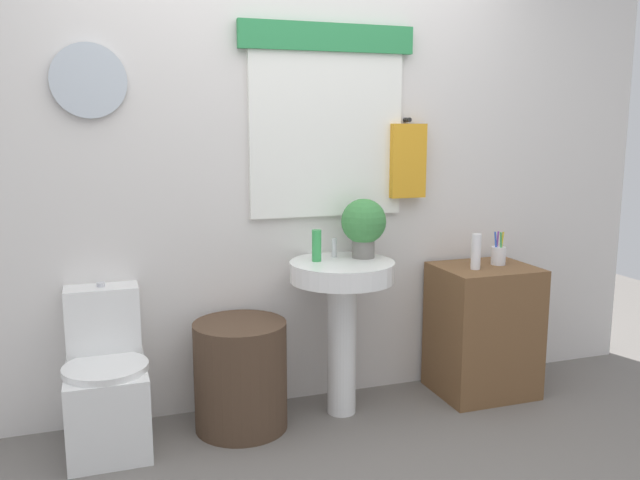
% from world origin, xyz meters
% --- Properties ---
extents(back_wall, '(4.40, 0.18, 2.60)m').
position_xyz_m(back_wall, '(0.00, 1.15, 1.31)').
color(back_wall, silver).
rests_on(back_wall, ground_plane).
extents(toilet, '(0.38, 0.51, 0.75)m').
position_xyz_m(toilet, '(-0.95, 0.88, 0.29)').
color(toilet, white).
rests_on(toilet, ground_plane).
extents(laundry_hamper, '(0.46, 0.46, 0.54)m').
position_xyz_m(laundry_hamper, '(-0.32, 0.85, 0.27)').
color(laundry_hamper, '#4C3828').
rests_on(laundry_hamper, ground_plane).
extents(pedestal_sink, '(0.54, 0.54, 0.81)m').
position_xyz_m(pedestal_sink, '(0.22, 0.85, 0.62)').
color(pedestal_sink, white).
rests_on(pedestal_sink, ground_plane).
extents(faucet, '(0.03, 0.03, 0.10)m').
position_xyz_m(faucet, '(0.22, 0.97, 0.86)').
color(faucet, silver).
rests_on(faucet, pedestal_sink).
extents(wooden_cabinet, '(0.52, 0.44, 0.73)m').
position_xyz_m(wooden_cabinet, '(1.06, 0.85, 0.36)').
color(wooden_cabinet, brown).
rests_on(wooden_cabinet, ground_plane).
extents(soap_bottle, '(0.05, 0.05, 0.16)m').
position_xyz_m(soap_bottle, '(0.10, 0.90, 0.89)').
color(soap_bottle, green).
rests_on(soap_bottle, pedestal_sink).
extents(potted_plant, '(0.23, 0.23, 0.31)m').
position_xyz_m(potted_plant, '(0.36, 0.91, 0.99)').
color(potted_plant, slate).
rests_on(potted_plant, pedestal_sink).
extents(lotion_bottle, '(0.05, 0.05, 0.19)m').
position_xyz_m(lotion_bottle, '(0.97, 0.81, 0.82)').
color(lotion_bottle, white).
rests_on(lotion_bottle, wooden_cabinet).
extents(toothbrush_cup, '(0.08, 0.08, 0.19)m').
position_xyz_m(toothbrush_cup, '(1.15, 0.87, 0.78)').
color(toothbrush_cup, silver).
rests_on(toothbrush_cup, wooden_cabinet).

